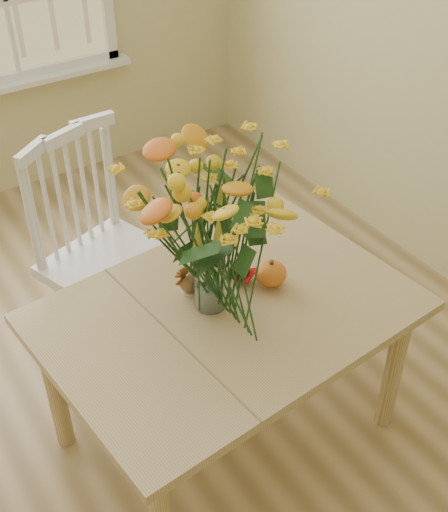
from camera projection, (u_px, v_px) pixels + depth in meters
floor at (114, 480)px, 2.65m from camera, size 4.00×4.50×0.01m
dining_table at (227, 327)px, 2.46m from camera, size 1.35×1.02×0.68m
windsor_chair at (96, 242)px, 2.88m from camera, size 0.60×0.59×1.04m
flower_vase at (209, 220)px, 2.20m from camera, size 0.51×0.51×0.61m
pumpkin at (271, 274)px, 2.48m from camera, size 0.11×0.11×0.09m
turkey_figurine at (191, 282)px, 2.45m from camera, size 0.10×0.07×0.11m
dark_gourd at (239, 273)px, 2.51m from camera, size 0.12×0.08×0.07m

